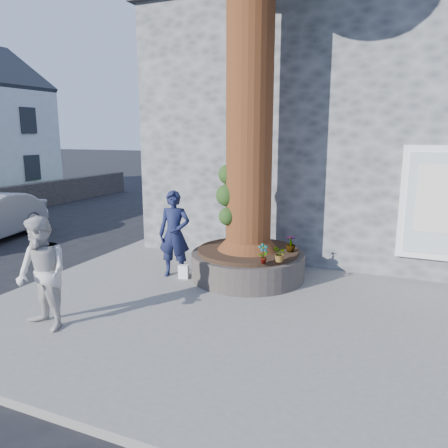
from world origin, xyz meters
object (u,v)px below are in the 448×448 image
at_px(planter, 248,263).
at_px(man, 174,234).
at_px(a_board_sign, 14,213).
at_px(woman, 42,274).

relative_size(planter, man, 1.29).
height_order(planter, a_board_sign, a_board_sign).
relative_size(planter, a_board_sign, 2.30).
height_order(man, woman, man).
bearing_deg(planter, woman, -119.61).
distance_m(planter, man, 1.61).
bearing_deg(a_board_sign, man, -13.75).
distance_m(man, woman, 3.00).
xyz_separation_m(planter, man, (-1.41, -0.51, 0.60)).
bearing_deg(planter, a_board_sign, 167.26).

